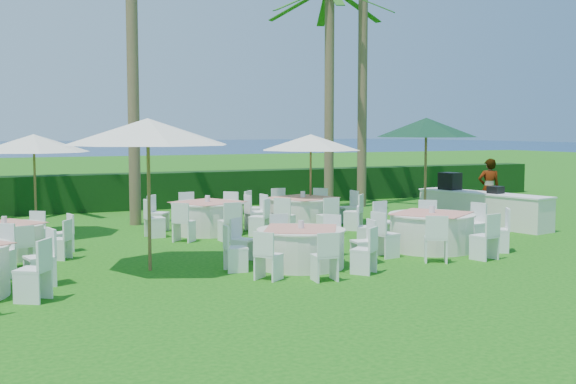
% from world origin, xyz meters
% --- Properties ---
extents(ground, '(120.00, 120.00, 0.00)m').
position_xyz_m(ground, '(0.00, 0.00, 0.00)').
color(ground, '#11590F').
rests_on(ground, ground).
extents(hedge, '(34.00, 1.00, 1.20)m').
position_xyz_m(hedge, '(0.00, 12.00, 0.60)').
color(hedge, black).
rests_on(hedge, ground).
extents(banquet_table_b, '(3.02, 3.02, 0.91)m').
position_xyz_m(banquet_table_b, '(1.23, 0.56, 0.40)').
color(banquet_table_b, silver).
rests_on(banquet_table_b, ground).
extents(banquet_table_c, '(3.29, 3.29, 0.99)m').
position_xyz_m(banquet_table_c, '(4.68, 1.11, 0.43)').
color(banquet_table_c, silver).
rests_on(banquet_table_c, ground).
extents(banquet_table_d, '(2.83, 2.83, 0.87)m').
position_xyz_m(banquet_table_d, '(-3.89, 4.05, 0.37)').
color(banquet_table_d, silver).
rests_on(banquet_table_d, ground).
extents(banquet_table_e, '(3.24, 3.24, 0.98)m').
position_xyz_m(banquet_table_e, '(1.03, 5.62, 0.43)').
color(banquet_table_e, silver).
rests_on(banquet_table_e, ground).
extents(banquet_table_f, '(3.26, 3.26, 0.99)m').
position_xyz_m(banquet_table_f, '(3.73, 5.61, 0.43)').
color(banquet_table_f, silver).
rests_on(banquet_table_f, ground).
extents(umbrella_b, '(3.11, 3.11, 2.86)m').
position_xyz_m(umbrella_b, '(-1.50, 1.47, 2.61)').
color(umbrella_b, brown).
rests_on(umbrella_b, ground).
extents(umbrella_c, '(2.71, 2.71, 2.54)m').
position_xyz_m(umbrella_c, '(-3.00, 6.93, 2.31)').
color(umbrella_c, brown).
rests_on(umbrella_c, ground).
extents(umbrella_d, '(2.82, 2.82, 2.52)m').
position_xyz_m(umbrella_d, '(4.14, 5.96, 2.30)').
color(umbrella_d, brown).
rests_on(umbrella_d, ground).
extents(umbrella_green, '(2.69, 2.69, 2.96)m').
position_xyz_m(umbrella_green, '(6.66, 4.13, 2.70)').
color(umbrella_green, brown).
rests_on(umbrella_green, ground).
extents(buffet_table, '(1.70, 4.07, 1.42)m').
position_xyz_m(buffet_table, '(8.38, 3.88, 0.50)').
color(buffet_table, silver).
rests_on(buffet_table, ground).
extents(staff_person, '(0.77, 0.65, 1.79)m').
position_xyz_m(staff_person, '(9.67, 5.12, 0.90)').
color(staff_person, gray).
rests_on(staff_person, ground).
extents(palm_d, '(4.37, 4.24, 7.37)m').
position_xyz_m(palm_d, '(6.68, 9.67, 4.12)').
color(palm_d, brown).
rests_on(palm_d, ground).
extents(palm_e, '(4.21, 4.38, 9.80)m').
position_xyz_m(palm_e, '(7.90, 9.56, 5.37)').
color(palm_e, brown).
rests_on(palm_e, ground).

